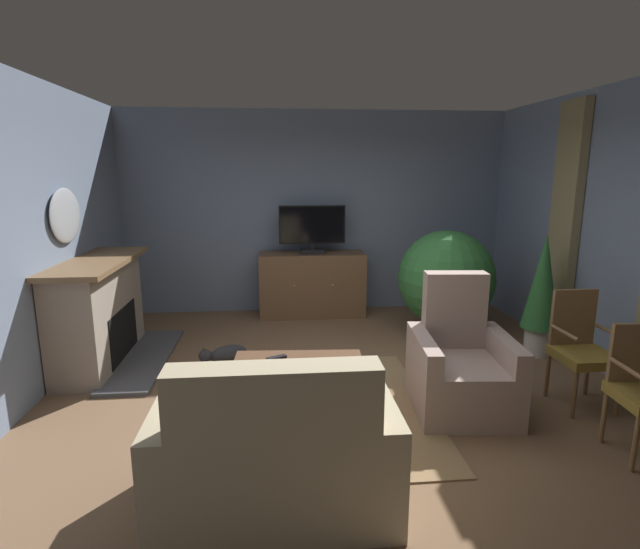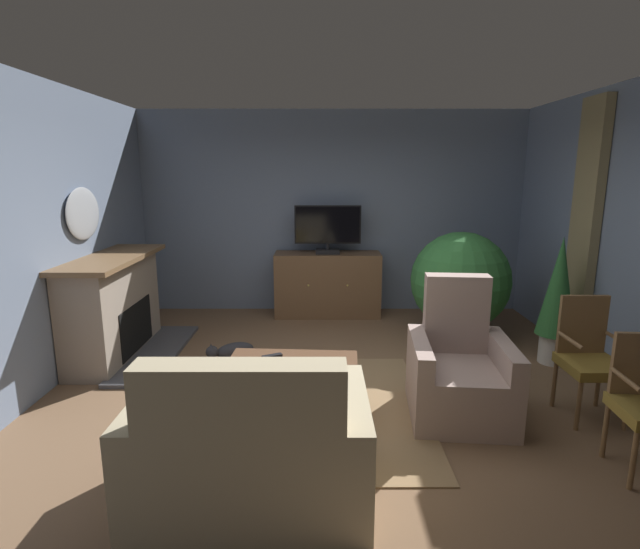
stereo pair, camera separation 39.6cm
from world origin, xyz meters
TOP-DOWN VIEW (x-y plane):
  - ground_plane at (0.00, 0.00)m, footprint 5.97×6.18m
  - wall_back at (0.00, 2.84)m, footprint 5.97×0.10m
  - wall_left at (-2.73, 0.00)m, footprint 0.10×6.18m
  - curtain_panel_far at (2.62, 0.98)m, footprint 0.10×0.44m
  - rug_central at (-0.37, -0.29)m, footprint 2.18×2.18m
  - fireplace at (-2.40, 0.96)m, footprint 0.95×1.77m
  - wall_mirror_oval at (-2.65, 0.96)m, footprint 0.06×0.73m
  - tv_cabinet at (-0.07, 2.49)m, footprint 1.46×0.53m
  - television at (-0.07, 2.44)m, footprint 0.90×0.20m
  - coffee_table at (-0.40, -0.37)m, footprint 1.10×0.61m
  - tv_remote at (-0.58, -0.29)m, footprint 0.17×0.12m
  - folded_newspaper at (-0.25, -0.47)m, footprint 0.35×0.30m
  - sofa_floral at (-0.59, -1.50)m, footprint 1.41×0.95m
  - armchair_beside_cabinet at (0.98, -0.37)m, footprint 0.87×0.93m
  - side_chair_tucked_against_wall at (2.03, -0.39)m, footprint 0.44×0.46m
  - potted_plant_on_hearth_side at (2.29, 0.73)m, footprint 0.39×0.39m
  - potted_plant_leafy_by_curtain at (1.49, 1.47)m, footprint 1.17×1.17m
  - cat at (-1.13, 0.82)m, footprint 0.69×0.35m

SIDE VIEW (x-z plane):
  - ground_plane at x=0.00m, z-range -0.04..0.00m
  - rug_central at x=-0.37m, z-range 0.00..0.01m
  - cat at x=-1.13m, z-range -0.01..0.19m
  - sofa_floral at x=-0.59m, z-range -0.17..0.85m
  - armchair_beside_cabinet at x=0.98m, z-range -0.22..0.91m
  - coffee_table at x=-0.40m, z-range 0.18..0.64m
  - tv_cabinet at x=-0.07m, z-range -0.02..0.86m
  - folded_newspaper at x=-0.25m, z-range 0.46..0.47m
  - tv_remote at x=-0.58m, z-range 0.46..0.48m
  - side_chair_tucked_against_wall at x=2.03m, z-range 0.03..1.01m
  - fireplace at x=-2.40m, z-range -0.02..1.09m
  - potted_plant_leafy_by_curtain at x=1.49m, z-range 0.06..1.37m
  - potted_plant_on_hearth_side at x=2.29m, z-range 0.07..1.42m
  - television at x=-0.07m, z-range 0.91..1.57m
  - wall_back at x=0.00m, z-range 0.00..2.83m
  - wall_left at x=-2.73m, z-range 0.00..2.83m
  - curtain_panel_far at x=2.62m, z-range 0.37..2.74m
  - wall_mirror_oval at x=-2.65m, z-range 1.29..1.83m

